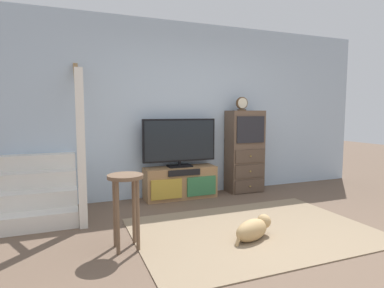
{
  "coord_description": "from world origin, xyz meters",
  "views": [
    {
      "loc": [
        -1.89,
        -2.34,
        1.32
      ],
      "look_at": [
        -0.25,
        1.83,
        0.87
      ],
      "focal_mm": 29.87,
      "sensor_mm": 36.0,
      "label": 1
    }
  ],
  "objects_px": {
    "media_console": "(180,183)",
    "side_cabinet": "(245,151)",
    "bar_stool_near": "(126,194)",
    "desk_clock": "(242,104)",
    "television": "(180,141)",
    "dog": "(254,229)"
  },
  "relations": [
    {
      "from": "media_console",
      "to": "side_cabinet",
      "type": "bearing_deg",
      "value": 0.51
    },
    {
      "from": "television",
      "to": "bar_stool_near",
      "type": "distance_m",
      "value": 1.94
    },
    {
      "from": "side_cabinet",
      "to": "desk_clock",
      "type": "bearing_deg",
      "value": -168.78
    },
    {
      "from": "television",
      "to": "bar_stool_near",
      "type": "bearing_deg",
      "value": -124.91
    },
    {
      "from": "side_cabinet",
      "to": "media_console",
      "type": "bearing_deg",
      "value": -179.49
    },
    {
      "from": "media_console",
      "to": "side_cabinet",
      "type": "distance_m",
      "value": 1.21
    },
    {
      "from": "media_console",
      "to": "television",
      "type": "bearing_deg",
      "value": 90.0
    },
    {
      "from": "media_console",
      "to": "side_cabinet",
      "type": "xyz_separation_m",
      "value": [
        1.13,
        0.01,
        0.43
      ]
    },
    {
      "from": "bar_stool_near",
      "to": "desk_clock",
      "type": "bearing_deg",
      "value": 35.56
    },
    {
      "from": "media_console",
      "to": "dog",
      "type": "height_order",
      "value": "media_console"
    },
    {
      "from": "television",
      "to": "desk_clock",
      "type": "xyz_separation_m",
      "value": [
        1.06,
        -0.03,
        0.58
      ]
    },
    {
      "from": "television",
      "to": "bar_stool_near",
      "type": "xyz_separation_m",
      "value": [
        -1.09,
        -1.56,
        -0.33
      ]
    },
    {
      "from": "media_console",
      "to": "desk_clock",
      "type": "bearing_deg",
      "value": -0.26
    },
    {
      "from": "desk_clock",
      "to": "dog",
      "type": "distance_m",
      "value": 2.41
    },
    {
      "from": "desk_clock",
      "to": "side_cabinet",
      "type": "bearing_deg",
      "value": 11.22
    },
    {
      "from": "bar_stool_near",
      "to": "dog",
      "type": "height_order",
      "value": "bar_stool_near"
    },
    {
      "from": "media_console",
      "to": "bar_stool_near",
      "type": "distance_m",
      "value": 1.91
    },
    {
      "from": "media_console",
      "to": "bar_stool_near",
      "type": "xyz_separation_m",
      "value": [
        -1.09,
        -1.54,
        0.3
      ]
    },
    {
      "from": "desk_clock",
      "to": "media_console",
      "type": "bearing_deg",
      "value": 179.74
    },
    {
      "from": "side_cabinet",
      "to": "desk_clock",
      "type": "relative_size",
      "value": 6.14
    },
    {
      "from": "desk_clock",
      "to": "bar_stool_near",
      "type": "height_order",
      "value": "desk_clock"
    },
    {
      "from": "desk_clock",
      "to": "bar_stool_near",
      "type": "bearing_deg",
      "value": -144.44
    }
  ]
}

